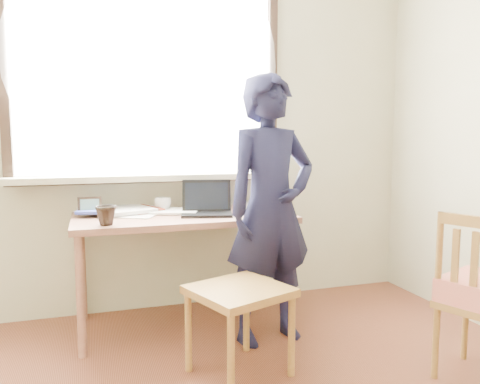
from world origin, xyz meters
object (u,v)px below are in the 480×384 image
object	(u,v)px
desk	(183,226)
work_chair	(239,301)
person	(271,209)
mug_dark	(106,215)
mug_white	(163,204)
laptop	(207,206)

from	to	relation	value
desk	work_chair	world-z (taller)	desk
person	desk	bearing A→B (deg)	130.21
mug_dark	person	bearing A→B (deg)	-8.46
mug_white	work_chair	xyz separation A→B (m)	(0.24, -0.92, -0.38)
laptop	person	distance (m)	0.45
laptop	work_chair	world-z (taller)	laptop
person	mug_white	bearing A→B (deg)	123.17
desk	mug_dark	bearing A→B (deg)	-153.85
work_chair	person	xyz separation A→B (m)	(0.30, 0.35, 0.40)
mug_dark	mug_white	bearing A→B (deg)	49.10
work_chair	mug_dark	bearing A→B (deg)	141.66
laptop	mug_dark	size ratio (longest dim) A/B	3.12
laptop	mug_dark	xyz separation A→B (m)	(-0.62, -0.20, 0.00)
mug_white	mug_dark	world-z (taller)	mug_dark
mug_white	person	distance (m)	0.79
mug_white	work_chair	size ratio (longest dim) A/B	0.20
laptop	mug_dark	distance (m)	0.65
mug_white	mug_dark	bearing A→B (deg)	-130.90
mug_dark	work_chair	xyz separation A→B (m)	(0.61, -0.49, -0.39)
desk	mug_dark	xyz separation A→B (m)	(-0.47, -0.23, 0.13)
laptop	person	xyz separation A→B (m)	(0.30, -0.33, 0.01)
mug_white	work_chair	world-z (taller)	mug_white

